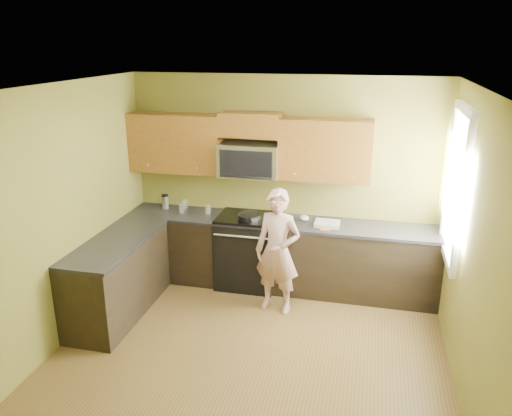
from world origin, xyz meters
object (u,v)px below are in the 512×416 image
(stove, at_px, (248,250))
(woman, at_px, (278,251))
(butter_tub, at_px, (268,222))
(microwave, at_px, (250,176))
(frying_pan, at_px, (249,219))
(travel_mug, at_px, (166,208))

(stove, bearing_deg, woman, -48.25)
(butter_tub, bearing_deg, microwave, 146.04)
(microwave, distance_m, frying_pan, 0.55)
(stove, relative_size, butter_tub, 8.42)
(woman, xyz_separation_m, frying_pan, (-0.46, 0.47, 0.20))
(frying_pan, height_order, travel_mug, travel_mug)
(microwave, bearing_deg, travel_mug, 179.49)
(butter_tub, relative_size, travel_mug, 0.58)
(microwave, xyz_separation_m, frying_pan, (0.05, -0.21, -0.50))
(woman, relative_size, frying_pan, 3.03)
(butter_tub, bearing_deg, travel_mug, 172.19)
(stove, distance_m, frying_pan, 0.49)
(woman, distance_m, frying_pan, 0.69)
(stove, xyz_separation_m, woman, (0.50, -0.56, 0.27))
(microwave, height_order, butter_tub, microwave)
(woman, bearing_deg, stove, 142.78)
(frying_pan, bearing_deg, travel_mug, 149.28)
(travel_mug, bearing_deg, woman, -22.55)
(woman, xyz_separation_m, travel_mug, (-1.69, 0.70, 0.17))
(stove, height_order, microwave, microwave)
(stove, height_order, butter_tub, butter_tub)
(travel_mug, bearing_deg, butter_tub, -7.81)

